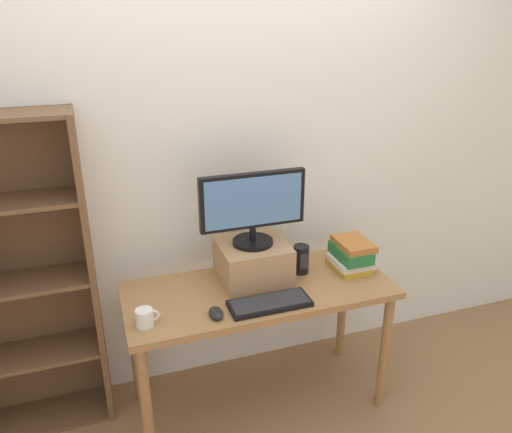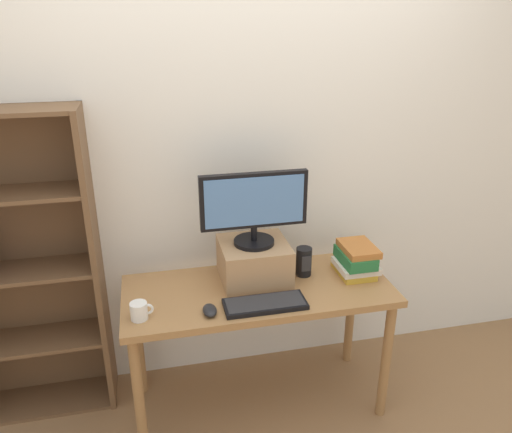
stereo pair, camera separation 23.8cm
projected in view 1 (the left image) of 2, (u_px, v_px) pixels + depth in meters
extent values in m
plane|color=olive|center=(259.00, 401.00, 2.76)|extent=(12.00, 12.00, 0.00)
cube|color=silver|center=(233.00, 153.00, 2.64)|extent=(7.00, 0.08, 2.60)
cube|color=#9E7042|center=(259.00, 291.00, 2.49)|extent=(1.33, 0.56, 0.04)
cylinder|color=#9E7042|center=(147.00, 408.00, 2.24)|extent=(0.05, 0.05, 0.68)
cylinder|color=#9E7042|center=(384.00, 352.00, 2.61)|extent=(0.05, 0.05, 0.68)
cylinder|color=#9E7042|center=(135.00, 348.00, 2.64)|extent=(0.05, 0.05, 0.68)
cylinder|color=#9E7042|center=(342.00, 306.00, 3.01)|extent=(0.05, 0.05, 0.68)
cube|color=brown|center=(93.00, 274.00, 2.44)|extent=(0.03, 0.28, 1.61)
cube|color=brown|center=(16.00, 273.00, 2.45)|extent=(0.74, 0.01, 1.61)
cube|color=brown|center=(40.00, 417.00, 2.63)|extent=(0.69, 0.27, 0.02)
cube|color=brown|center=(27.00, 355.00, 2.48)|extent=(0.69, 0.27, 0.02)
cube|color=brown|center=(12.00, 284.00, 2.33)|extent=(0.69, 0.27, 0.02)
cube|color=#A87F56|center=(252.00, 261.00, 2.53)|extent=(0.34, 0.32, 0.20)
cylinder|color=black|center=(252.00, 242.00, 2.49)|extent=(0.20, 0.20, 0.02)
cylinder|color=black|center=(252.00, 233.00, 2.47)|extent=(0.03, 0.03, 0.07)
cube|color=black|center=(252.00, 200.00, 2.41)|extent=(0.53, 0.04, 0.28)
cube|color=#4C7AB7|center=(253.00, 202.00, 2.39)|extent=(0.49, 0.00, 0.24)
cube|color=black|center=(270.00, 303.00, 2.33)|extent=(0.39, 0.15, 0.02)
cube|color=#28282B|center=(270.00, 301.00, 2.32)|extent=(0.36, 0.13, 0.00)
ellipsoid|color=black|center=(216.00, 313.00, 2.24)|extent=(0.06, 0.10, 0.04)
cube|color=gold|center=(349.00, 265.00, 2.67)|extent=(0.17, 0.23, 0.03)
cube|color=silver|center=(351.00, 261.00, 2.64)|extent=(0.20, 0.20, 0.03)
cube|color=#236B38|center=(351.00, 253.00, 2.63)|extent=(0.15, 0.23, 0.06)
cube|color=#AD662D|center=(354.00, 244.00, 2.62)|extent=(0.16, 0.23, 0.03)
cylinder|color=white|center=(145.00, 318.00, 2.16)|extent=(0.08, 0.08, 0.08)
torus|color=white|center=(153.00, 315.00, 2.17)|extent=(0.05, 0.01, 0.05)
cylinder|color=black|center=(301.00, 259.00, 2.60)|extent=(0.08, 0.08, 0.15)
cube|color=#2D2D30|center=(304.00, 262.00, 2.56)|extent=(0.05, 0.00, 0.08)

